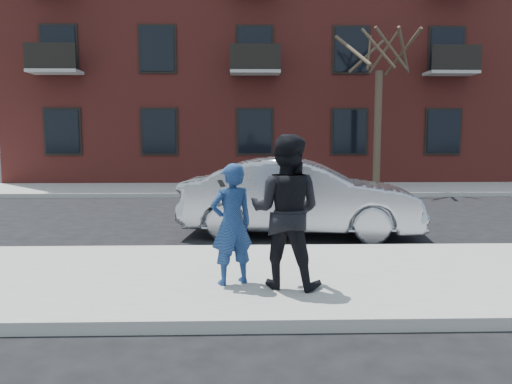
{
  "coord_description": "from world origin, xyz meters",
  "views": [
    {
      "loc": [
        -0.4,
        -7.05,
        2.1
      ],
      "look_at": [
        -0.19,
        0.4,
        1.23
      ],
      "focal_mm": 35.0,
      "sensor_mm": 36.0,
      "label": 1
    }
  ],
  "objects_px": {
    "silver_sedan": "(300,197)",
    "man_hoodie": "(232,224)",
    "street_tree": "(380,37)",
    "man_peacoat": "(286,211)"
  },
  "relations": [
    {
      "from": "street_tree",
      "to": "man_peacoat",
      "type": "xyz_separation_m",
      "value": [
        -4.35,
        -11.8,
        -4.4
      ]
    },
    {
      "from": "silver_sedan",
      "to": "man_peacoat",
      "type": "relative_size",
      "value": 2.49
    },
    {
      "from": "street_tree",
      "to": "man_peacoat",
      "type": "relative_size",
      "value": 3.49
    },
    {
      "from": "man_peacoat",
      "to": "silver_sedan",
      "type": "bearing_deg",
      "value": -81.82
    },
    {
      "from": "silver_sedan",
      "to": "man_peacoat",
      "type": "distance_m",
      "value": 4.01
    },
    {
      "from": "man_peacoat",
      "to": "street_tree",
      "type": "bearing_deg",
      "value": -92.8
    },
    {
      "from": "street_tree",
      "to": "silver_sedan",
      "type": "relative_size",
      "value": 1.4
    },
    {
      "from": "silver_sedan",
      "to": "man_hoodie",
      "type": "height_order",
      "value": "man_hoodie"
    },
    {
      "from": "street_tree",
      "to": "silver_sedan",
      "type": "height_order",
      "value": "street_tree"
    },
    {
      "from": "man_hoodie",
      "to": "silver_sedan",
      "type": "bearing_deg",
      "value": -133.47
    }
  ]
}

